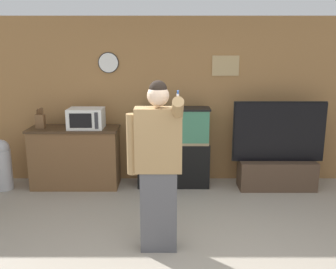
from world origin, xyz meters
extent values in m
cube|color=olive|center=(0.00, 2.96, 1.30)|extent=(10.00, 0.06, 2.60)
cube|color=tan|center=(0.65, 2.92, 1.85)|extent=(0.42, 0.02, 0.31)
cylinder|color=white|center=(-1.17, 2.92, 1.90)|extent=(0.30, 0.03, 0.30)
cylinder|color=black|center=(-1.17, 2.92, 1.90)|extent=(0.32, 0.01, 0.32)
cube|color=brown|center=(-1.68, 2.59, 0.45)|extent=(1.32, 0.51, 0.90)
cube|color=#3D2A19|center=(-1.68, 2.59, 0.92)|extent=(1.36, 0.55, 0.03)
cube|color=white|center=(-1.48, 2.56, 1.09)|extent=(0.52, 0.38, 0.31)
cube|color=black|center=(-1.52, 2.36, 1.09)|extent=(0.32, 0.01, 0.21)
cube|color=#2D2D33|center=(-1.29, 2.36, 1.09)|extent=(0.05, 0.01, 0.24)
cube|color=brown|center=(-2.18, 2.58, 1.04)|extent=(0.13, 0.10, 0.21)
cylinder|color=brown|center=(-2.23, 2.59, 1.18)|extent=(0.02, 0.02, 0.07)
cylinder|color=brown|center=(-2.19, 2.59, 1.18)|extent=(0.02, 0.02, 0.08)
cylinder|color=brown|center=(-2.16, 2.59, 1.19)|extent=(0.02, 0.02, 0.10)
cylinder|color=brown|center=(-2.13, 2.59, 1.20)|extent=(0.02, 0.02, 0.10)
cylinder|color=brown|center=(-2.23, 2.63, 1.19)|extent=(0.02, 0.02, 0.08)
cylinder|color=brown|center=(-2.19, 2.63, 1.19)|extent=(0.02, 0.02, 0.09)
cylinder|color=brown|center=(-2.16, 2.63, 1.19)|extent=(0.02, 0.02, 0.10)
cube|color=black|center=(-0.16, 2.62, 0.34)|extent=(1.11, 0.38, 0.69)
cube|color=#937F5B|center=(-0.16, 2.62, 0.71)|extent=(1.07, 0.37, 0.04)
cube|color=#387556|center=(-0.16, 2.62, 0.96)|extent=(1.06, 0.36, 0.53)
cube|color=black|center=(-0.16, 2.62, 1.22)|extent=(1.11, 0.38, 0.03)
cube|color=#4C3828|center=(1.43, 2.49, 0.22)|extent=(1.16, 0.40, 0.45)
cube|color=black|center=(1.43, 2.49, 0.89)|extent=(1.36, 0.05, 0.89)
cube|color=black|center=(1.43, 2.52, 0.89)|extent=(1.39, 0.01, 0.92)
cube|color=#515156|center=(-0.34, 0.71, 0.44)|extent=(0.38, 0.21, 0.88)
cube|color=#A37F51|center=(-0.34, 0.71, 1.21)|extent=(0.48, 0.23, 0.66)
sphere|color=beige|center=(-0.34, 0.71, 1.66)|extent=(0.22, 0.22, 0.22)
sphere|color=black|center=(-0.34, 0.71, 1.73)|extent=(0.18, 0.18, 0.18)
cylinder|color=#A37F51|center=(-0.60, 0.71, 1.17)|extent=(0.12, 0.12, 0.63)
cylinder|color=#A37F51|center=(-0.15, 0.57, 1.55)|extent=(0.11, 0.35, 0.29)
cylinder|color=white|center=(-0.15, 0.55, 1.65)|extent=(0.02, 0.06, 0.11)
cylinder|color=#2856B2|center=(-0.15, 0.53, 1.71)|extent=(0.02, 0.03, 0.05)
cylinder|color=#B7B7BC|center=(-2.77, 2.46, 0.31)|extent=(0.28, 0.28, 0.61)
camera|label=1|loc=(-0.24, -2.98, 2.13)|focal=40.00mm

